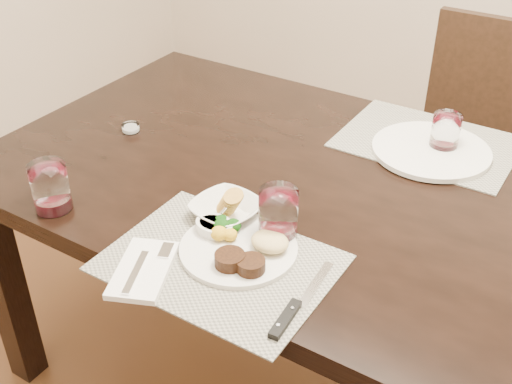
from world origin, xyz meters
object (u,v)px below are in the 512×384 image
Objects in this scene: wine_glass_near at (278,217)px; cracker_bowl at (226,209)px; chair_far at (471,134)px; dinner_plate at (242,248)px; steak_knife at (293,310)px; far_plate at (431,150)px.

cracker_bowl is at bearing 180.00° from wine_glass_near.
wine_glass_near is (0.14, -0.00, 0.03)m from cracker_bowl.
dinner_plate is (-0.15, -1.28, 0.26)m from chair_far.
steak_knife is at bearing -88.89° from chair_far.
wine_glass_near reaches higher than cracker_bowl.
dinner_plate reaches higher than far_plate.
dinner_plate is 1.02× the size of steak_knife.
far_plate is (0.19, 0.62, -0.01)m from dinner_plate.
chair_far is 1.40m from steak_knife.
steak_knife is 2.10× the size of wine_glass_near.
steak_knife is 1.44× the size of cracker_bowl.
far_plate is (0.29, 0.53, -0.01)m from cracker_bowl.
far_plate is at bearing -86.51° from chair_far.
chair_far is 1.23m from wine_glass_near.
steak_knife is at bearing -91.07° from far_plate.
cracker_bowl is 0.61m from far_plate.
steak_knife is at bearing -33.82° from cracker_bowl.
chair_far is at bearing 77.97° from cracker_bowl.
far_plate is (0.04, -0.65, 0.26)m from chair_far.
cracker_bowl is at bearing -102.03° from chair_far.
chair_far is 7.72× the size of wine_glass_near.
dinner_plate is 2.14× the size of wine_glass_near.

